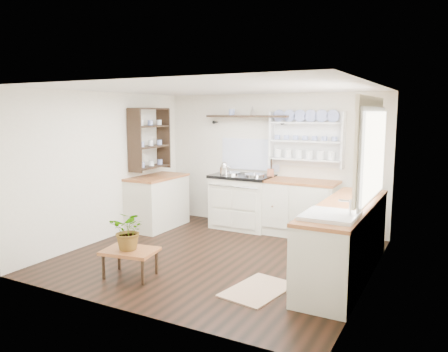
% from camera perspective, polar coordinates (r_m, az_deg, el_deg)
% --- Properties ---
extents(floor, '(4.00, 3.80, 0.01)m').
position_cam_1_polar(floor, '(6.16, -0.75, -10.50)').
color(floor, black).
rests_on(floor, ground).
extents(wall_back, '(4.00, 0.02, 2.30)m').
position_cam_1_polar(wall_back, '(7.60, 6.17, 1.95)').
color(wall_back, silver).
rests_on(wall_back, ground).
extents(wall_right, '(0.02, 3.80, 2.30)m').
position_cam_1_polar(wall_right, '(5.24, 18.77, -1.34)').
color(wall_right, silver).
rests_on(wall_right, ground).
extents(wall_left, '(0.02, 3.80, 2.30)m').
position_cam_1_polar(wall_left, '(7.07, -15.11, 1.23)').
color(wall_left, silver).
rests_on(wall_left, ground).
extents(ceiling, '(4.00, 3.80, 0.01)m').
position_cam_1_polar(ceiling, '(5.84, -0.79, 11.38)').
color(ceiling, white).
rests_on(ceiling, wall_back).
extents(window, '(0.08, 1.55, 1.22)m').
position_cam_1_polar(window, '(5.35, 18.70, 3.33)').
color(window, white).
rests_on(window, wall_right).
extents(aga_cooker, '(1.03, 0.72, 0.96)m').
position_cam_1_polar(aga_cooker, '(7.56, 2.39, -3.25)').
color(aga_cooker, beige).
rests_on(aga_cooker, floor).
extents(back_cabinets, '(1.27, 0.63, 0.90)m').
position_cam_1_polar(back_cabinets, '(7.23, 9.61, -3.99)').
color(back_cabinets, beige).
rests_on(back_cabinets, floor).
extents(right_cabinets, '(0.62, 2.43, 0.90)m').
position_cam_1_polar(right_cabinets, '(5.54, 15.51, -8.01)').
color(right_cabinets, beige).
rests_on(right_cabinets, floor).
extents(belfast_sink, '(0.55, 0.60, 0.45)m').
position_cam_1_polar(belfast_sink, '(4.75, 13.67, -6.43)').
color(belfast_sink, white).
rests_on(belfast_sink, right_cabinets).
extents(left_cabinets, '(0.62, 1.13, 0.90)m').
position_cam_1_polar(left_cabinets, '(7.67, -8.67, -3.26)').
color(left_cabinets, beige).
rests_on(left_cabinets, floor).
extents(plate_rack, '(1.20, 0.22, 0.90)m').
position_cam_1_polar(plate_rack, '(7.31, 10.85, 4.79)').
color(plate_rack, white).
rests_on(plate_rack, wall_back).
extents(high_shelf, '(1.50, 0.29, 0.16)m').
position_cam_1_polar(high_shelf, '(7.60, 3.08, 7.72)').
color(high_shelf, black).
rests_on(high_shelf, wall_back).
extents(left_shelving, '(0.28, 0.80, 1.05)m').
position_cam_1_polar(left_shelving, '(7.61, -9.70, 4.91)').
color(left_shelving, black).
rests_on(left_shelving, wall_left).
extents(kettle, '(0.17, 0.17, 0.21)m').
position_cam_1_polar(kettle, '(7.49, 0.08, 1.01)').
color(kettle, silver).
rests_on(kettle, aga_cooker).
extents(utensil_crock, '(0.11, 0.11, 0.13)m').
position_cam_1_polar(utensil_crock, '(7.39, 6.09, 0.41)').
color(utensil_crock, '#A65A3D').
rests_on(utensil_crock, back_cabinets).
extents(center_table, '(0.70, 0.55, 0.34)m').
position_cam_1_polar(center_table, '(5.49, -12.17, -9.82)').
color(center_table, brown).
rests_on(center_table, floor).
extents(potted_plant, '(0.52, 0.47, 0.48)m').
position_cam_1_polar(potted_plant, '(5.41, -12.27, -6.94)').
color(potted_plant, '#3F7233').
rests_on(potted_plant, center_table).
extents(floor_rug, '(0.69, 0.93, 0.02)m').
position_cam_1_polar(floor_rug, '(5.10, 4.45, -14.59)').
color(floor_rug, '#9D795B').
rests_on(floor_rug, floor).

